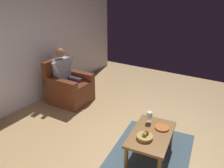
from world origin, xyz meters
TOP-DOWN VIEW (x-y plane):
  - ground_plane at (0.00, 0.00)m, footprint 7.26×7.26m
  - wall_back at (0.00, -2.76)m, footprint 6.45×0.06m
  - rug at (0.14, 0.19)m, footprint 1.74×1.35m
  - armchair at (-0.59, -2.08)m, footprint 0.75×0.86m
  - person_seated at (-0.59, -2.11)m, footprint 0.64×0.59m
  - coffee_table at (0.14, 0.19)m, footprint 0.98×0.67m
  - wine_glass_near at (-0.12, 0.04)m, footprint 0.09×0.09m
  - fruit_bowl at (0.31, 0.16)m, footprint 0.23×0.23m
  - decorative_dish at (-0.06, 0.28)m, footprint 0.22×0.22m

SIDE VIEW (x-z plane):
  - ground_plane at x=0.00m, z-range 0.00..0.00m
  - rug at x=0.14m, z-range 0.00..0.01m
  - armchair at x=-0.59m, z-range -0.15..0.81m
  - coffee_table at x=0.14m, z-range 0.14..0.56m
  - decorative_dish at x=-0.06m, z-range 0.41..0.44m
  - fruit_bowl at x=0.31m, z-range 0.39..0.50m
  - wine_glass_near at x=-0.12m, z-range 0.45..0.63m
  - person_seated at x=-0.59m, z-range 0.04..1.26m
  - wall_back at x=0.00m, z-range 0.00..2.68m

